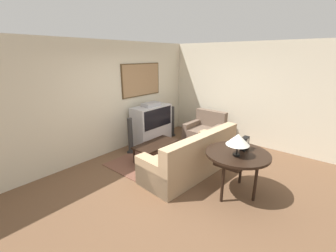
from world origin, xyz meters
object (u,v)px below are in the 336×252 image
(armchair, at_px, (205,132))
(coffee_table, at_px, (156,145))
(table_lamp, at_px, (238,140))
(tv, at_px, (152,124))
(mantel_clock, at_px, (245,143))
(couch, at_px, (192,158))
(console_table, at_px, (238,156))
(speaker_tower_left, at_px, (130,137))
(speaker_tower_right, at_px, (172,122))

(armchair, relative_size, coffee_table, 0.87)
(armchair, distance_m, table_lamp, 2.77)
(tv, height_order, mantel_clock, tv)
(couch, xyz_separation_m, console_table, (-0.12, -1.00, 0.40))
(console_table, height_order, speaker_tower_left, speaker_tower_left)
(armchair, height_order, mantel_clock, mantel_clock)
(table_lamp, height_order, mantel_clock, table_lamp)
(speaker_tower_left, height_order, speaker_tower_right, same)
(mantel_clock, distance_m, speaker_tower_right, 3.17)
(coffee_table, xyz_separation_m, speaker_tower_right, (1.52, 0.75, 0.07))
(table_lamp, distance_m, speaker_tower_left, 2.85)
(coffee_table, bearing_deg, tv, 49.24)
(couch, bearing_deg, tv, -106.11)
(console_table, height_order, speaker_tower_right, speaker_tower_right)
(armchair, bearing_deg, tv, -135.32)
(tv, height_order, couch, tv)
(couch, distance_m, speaker_tower_right, 2.32)
(coffee_table, height_order, mantel_clock, mantel_clock)
(tv, distance_m, armchair, 1.54)
(mantel_clock, relative_size, speaker_tower_left, 0.26)
(couch, relative_size, coffee_table, 2.09)
(coffee_table, distance_m, console_table, 2.04)
(tv, bearing_deg, couch, -110.66)
(couch, distance_m, console_table, 1.08)
(couch, xyz_separation_m, speaker_tower_left, (-0.14, 1.75, 0.11))
(couch, xyz_separation_m, coffee_table, (-0.01, 1.01, 0.04))
(mantel_clock, bearing_deg, coffee_table, 92.43)
(speaker_tower_left, bearing_deg, armchair, -28.30)
(tv, distance_m, coffee_table, 1.08)
(speaker_tower_right, bearing_deg, mantel_clock, -117.35)
(console_table, bearing_deg, table_lamp, -167.65)
(couch, bearing_deg, mantel_clock, 98.67)
(couch, relative_size, console_table, 2.09)
(speaker_tower_left, relative_size, speaker_tower_right, 1.00)
(couch, relative_size, mantel_clock, 9.67)
(table_lamp, bearing_deg, couch, 76.69)
(armchair, height_order, speaker_tower_right, speaker_tower_right)
(mantel_clock, bearing_deg, speaker_tower_left, 94.49)
(armchair, relative_size, console_table, 0.87)
(couch, height_order, armchair, couch)
(mantel_clock, bearing_deg, armchair, 46.56)
(armchair, bearing_deg, speaker_tower_left, -118.14)
(tv, relative_size, speaker_tower_right, 1.27)
(table_lamp, distance_m, speaker_tower_right, 3.35)
(console_table, xyz_separation_m, speaker_tower_right, (1.63, 2.75, -0.29))
(speaker_tower_left, distance_m, speaker_tower_right, 1.66)
(speaker_tower_right, bearing_deg, couch, -130.80)
(table_lamp, bearing_deg, speaker_tower_right, 57.73)
(armchair, xyz_separation_m, mantel_clock, (-1.67, -1.76, 0.63))
(console_table, bearing_deg, coffee_table, 86.94)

